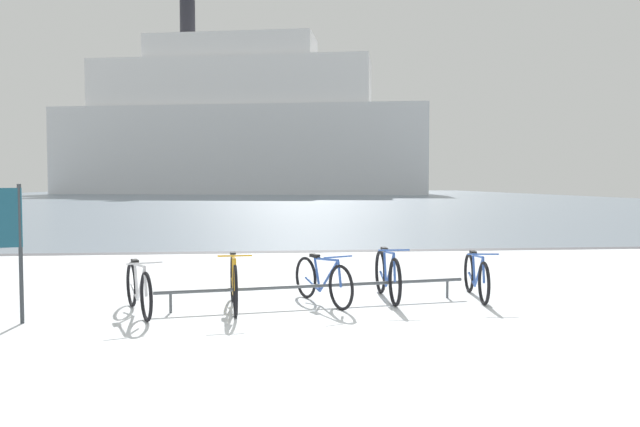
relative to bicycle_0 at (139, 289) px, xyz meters
name	(u,v)px	position (x,y,z in m)	size (l,w,h in m)	color
ground	(272,201)	(3.02, 51.19, -0.39)	(80.00, 132.00, 0.08)	silver
bike_rack	(317,287)	(2.49, 0.37, -0.08)	(4.59, 0.81, 0.31)	#4C5156
bicycle_0	(139,289)	(0.00, 0.00, 0.00)	(0.71, 1.60, 0.76)	black
bicycle_1	(234,283)	(1.28, 0.19, 0.03)	(0.46, 1.80, 0.83)	black
bicycle_2	(323,281)	(2.57, 0.43, 0.00)	(0.75, 1.57, 0.76)	black
bicycle_3	(387,275)	(3.59, 0.68, 0.02)	(0.46, 1.75, 0.82)	black
bicycle_4	(476,276)	(4.98, 0.63, -0.01)	(0.46, 1.69, 0.75)	black
ferry_ship	(239,129)	(-1.10, 83.84, 9.22)	(55.32, 23.93, 28.52)	silver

